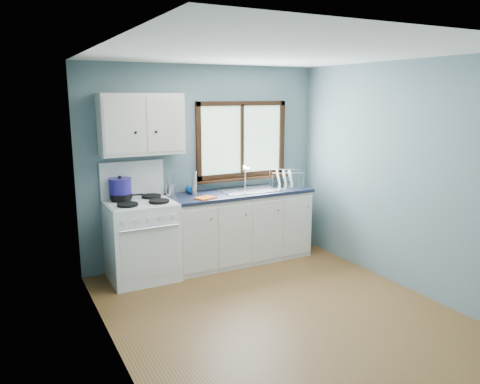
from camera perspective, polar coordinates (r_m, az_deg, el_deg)
name	(u,v)px	position (r m, az deg, el deg)	size (l,w,h in m)	color
floor	(277,311)	(4.87, 4.53, -14.31)	(3.20, 3.60, 0.02)	brown
ceiling	(281,52)	(4.40, 5.08, 16.68)	(3.20, 3.60, 0.02)	white
wall_back	(204,164)	(6.05, -4.43, 3.37)	(3.20, 0.02, 2.50)	slate
wall_front	(436,240)	(3.14, 22.81, -5.44)	(3.20, 0.02, 2.50)	slate
wall_left	(108,207)	(3.87, -15.81, -1.83)	(0.02, 3.60, 2.50)	slate
wall_right	(402,176)	(5.49, 19.15, 1.89)	(0.02, 3.60, 2.50)	slate
gas_range	(141,238)	(5.60, -11.93, -5.49)	(0.76, 0.69, 1.36)	white
base_cabinets	(240,230)	(6.10, -0.04, -4.62)	(1.85, 0.60, 0.88)	silver
countertop	(240,193)	(5.98, -0.03, -0.11)	(1.89, 0.64, 0.04)	black
sink	(252,195)	(6.07, 1.47, -0.33)	(0.84, 0.46, 0.44)	silver
window	(242,145)	(6.22, 0.24, 5.72)	(1.36, 0.10, 1.03)	#9EC6A8
upper_cabinets	(141,124)	(5.54, -11.93, 8.10)	(0.95, 0.35, 0.70)	silver
skillet	(121,196)	(5.56, -14.26, -0.48)	(0.39, 0.27, 0.05)	black
stockpot	(120,188)	(5.56, -14.39, 0.48)	(0.30, 0.30, 0.26)	navy
utensil_crock	(170,189)	(5.77, -8.48, 0.30)	(0.14, 0.14, 0.37)	silver
thermos	(194,183)	(5.79, -5.63, 1.07)	(0.07, 0.07, 0.28)	silver
soap_bottle	(192,185)	(5.82, -5.89, 0.90)	(0.09, 0.09, 0.24)	#0B56AF
dish_towel	(205,198)	(5.57, -4.26, -0.72)	(0.22, 0.16, 0.02)	orange
dish_rack	(285,182)	(6.33, 5.54, 1.23)	(0.53, 0.48, 0.23)	silver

